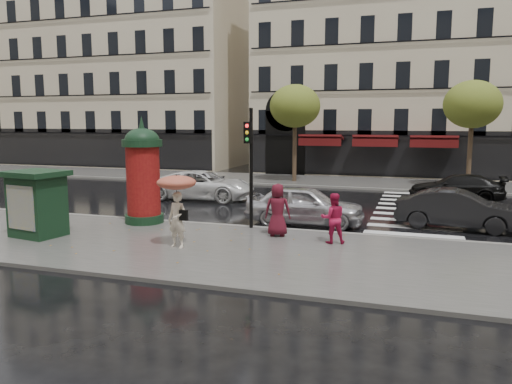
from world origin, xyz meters
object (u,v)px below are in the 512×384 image
(traffic_light, at_px, (250,156))
(newsstand, at_px, (37,203))
(woman_red, at_px, (333,218))
(man_burgundy, at_px, (278,210))
(car_black, at_px, (456,188))
(car_far_silver, at_px, (194,180))
(car_white, at_px, (202,185))
(morris_column, at_px, (143,172))
(woman_umbrella, at_px, (177,199))
(car_silver, at_px, (305,205))
(car_darkgrey, at_px, (458,209))

(traffic_light, height_order, newsstand, traffic_light)
(woman_red, distance_m, newsstand, 10.41)
(man_burgundy, bearing_deg, car_black, -129.84)
(car_far_silver, bearing_deg, car_white, 25.74)
(woman_red, height_order, traffic_light, traffic_light)
(traffic_light, bearing_deg, newsstand, -151.80)
(morris_column, bearing_deg, man_burgundy, -6.20)
(car_black, bearing_deg, woman_red, -18.49)
(woman_umbrella, height_order, car_white, woman_umbrella)
(man_burgundy, distance_m, car_silver, 2.83)
(man_burgundy, height_order, car_far_silver, man_burgundy)
(woman_red, xyz_separation_m, car_darkgrey, (4.18, 4.33, -0.20))
(traffic_light, relative_size, car_silver, 0.95)
(man_burgundy, relative_size, car_silver, 0.39)
(man_burgundy, bearing_deg, car_darkgrey, -157.74)
(man_burgundy, relative_size, car_far_silver, 0.50)
(woman_umbrella, bearing_deg, car_white, 110.03)
(woman_red, relative_size, car_white, 0.30)
(woman_umbrella, xyz_separation_m, traffic_light, (1.28, 3.54, 1.16))
(woman_umbrella, relative_size, car_silver, 0.51)
(man_burgundy, relative_size, car_black, 0.39)
(woman_red, height_order, morris_column, morris_column)
(woman_umbrella, bearing_deg, car_darkgrey, 36.16)
(newsstand, bearing_deg, car_silver, 32.88)
(traffic_light, bearing_deg, car_darkgrey, 21.20)
(car_silver, xyz_separation_m, car_white, (-6.69, 4.73, -0.03))
(morris_column, xyz_separation_m, newsstand, (-2.32, -3.31, -0.85))
(woman_red, distance_m, morris_column, 8.00)
(car_silver, relative_size, car_white, 0.85)
(woman_umbrella, distance_m, car_darkgrey, 11.02)
(morris_column, distance_m, traffic_light, 4.50)
(woman_red, bearing_deg, woman_umbrella, 6.32)
(woman_umbrella, xyz_separation_m, newsstand, (-5.48, -0.08, -0.40))
(woman_umbrella, xyz_separation_m, car_black, (9.27, 14.01, -1.02))
(man_burgundy, xyz_separation_m, morris_column, (-5.78, 0.63, 1.11))
(car_far_silver, bearing_deg, car_silver, 41.16)
(man_burgundy, height_order, car_black, man_burgundy)
(car_white, bearing_deg, man_burgundy, -142.44)
(morris_column, distance_m, car_black, 16.51)
(newsstand, bearing_deg, traffic_light, 28.20)
(woman_umbrella, height_order, car_black, woman_umbrella)
(car_far_silver, bearing_deg, car_darkgrey, 58.39)
(woman_umbrella, bearing_deg, woman_red, 24.65)
(morris_column, relative_size, car_white, 0.76)
(car_silver, bearing_deg, car_white, 53.65)
(newsstand, bearing_deg, car_white, 80.09)
(car_white, distance_m, car_black, 13.53)
(car_white, bearing_deg, car_darkgrey, -108.66)
(newsstand, height_order, car_silver, newsstand)
(traffic_light, xyz_separation_m, car_silver, (1.72, 1.85, -2.07))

